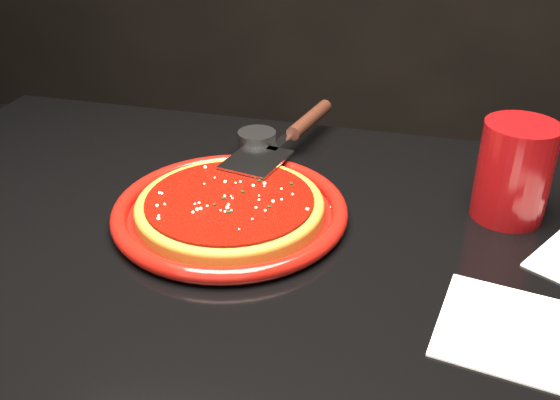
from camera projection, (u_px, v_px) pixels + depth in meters
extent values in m
cylinder|color=#6E0C07|center=(230.00, 211.00, 0.82)|extent=(0.33, 0.33, 0.02)
cylinder|color=brown|center=(230.00, 208.00, 0.82)|extent=(0.26, 0.26, 0.01)
torus|color=brown|center=(230.00, 204.00, 0.81)|extent=(0.26, 0.26, 0.02)
cylinder|color=#660A03|center=(230.00, 201.00, 0.81)|extent=(0.23, 0.23, 0.01)
cylinder|color=maroon|center=(514.00, 171.00, 0.80)|extent=(0.11, 0.11, 0.13)
cube|color=silver|center=(510.00, 330.00, 0.63)|extent=(0.16, 0.16, 0.00)
cylinder|color=black|center=(257.00, 145.00, 0.97)|extent=(0.06, 0.06, 0.05)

